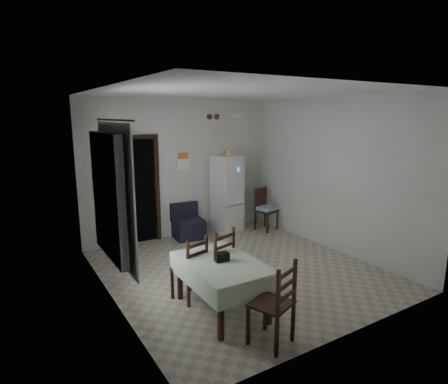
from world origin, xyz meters
TOP-DOWN VIEW (x-y plane):
  - ground at (0.00, 0.00)m, footprint 4.50×4.50m
  - ceiling at (0.00, 0.00)m, footprint 4.20×4.50m
  - wall_back at (0.00, 2.25)m, footprint 4.20×0.02m
  - wall_front at (0.00, -2.25)m, footprint 4.20×0.02m
  - wall_left at (-2.10, 0.00)m, footprint 0.02×4.50m
  - wall_right at (2.10, 0.00)m, footprint 0.02×4.50m
  - doorway at (-1.05, 2.45)m, footprint 1.06×0.52m
  - window_recess at (-2.15, -0.20)m, footprint 0.10×1.20m
  - curtain at (-2.04, -0.20)m, footprint 0.02×1.45m
  - curtain_rod at (-2.03, -0.20)m, footprint 0.02×1.60m
  - calendar at (0.05, 2.24)m, footprint 0.28×0.02m
  - calendar_image at (0.05, 2.23)m, footprint 0.24×0.01m
  - light_switch at (0.15, 2.24)m, footprint 0.08×0.02m
  - vent_left at (0.70, 2.23)m, footprint 0.12×0.03m
  - vent_right at (0.88, 2.23)m, footprint 0.12×0.03m
  - emergency_light at (1.35, 2.21)m, footprint 0.25×0.07m
  - fridge at (0.96, 1.93)m, footprint 0.62×0.62m
  - tan_cone at (0.95, 1.89)m, footprint 0.24×0.24m
  - navy_seat at (0.01, 1.93)m, footprint 0.65×0.64m
  - corner_chair at (1.76, 1.54)m, footprint 0.49×0.49m
  - dining_table at (-0.95, -0.99)m, footprint 0.91×1.35m
  - black_bag at (-0.94, -0.98)m, footprint 0.19×0.13m
  - dining_chair_far_left at (-1.16, -0.47)m, footprint 0.49×0.49m
  - dining_chair_far_right at (-0.77, -0.51)m, footprint 0.53×0.53m
  - dining_chair_near_head at (-0.85, -1.90)m, footprint 0.56×0.56m

SIDE VIEW (x-z plane):
  - ground at x=0.00m, z-range 0.00..0.00m
  - dining_table at x=-0.95m, z-range 0.00..0.69m
  - navy_seat at x=0.01m, z-range 0.00..0.73m
  - dining_chair_far_left at x=-1.16m, z-range 0.00..0.94m
  - corner_chair at x=1.76m, z-range 0.00..0.94m
  - dining_chair_far_right at x=-0.77m, z-range 0.00..1.00m
  - dining_chair_near_head at x=-0.85m, z-range 0.00..1.00m
  - black_bag at x=-0.94m, z-range 0.69..0.81m
  - fridge at x=0.96m, z-range 0.00..1.70m
  - doorway at x=-1.05m, z-range -0.05..2.17m
  - light_switch at x=0.15m, z-range 1.04..1.16m
  - wall_back at x=0.00m, z-range 0.00..2.90m
  - wall_front at x=0.00m, z-range 0.00..2.90m
  - wall_left at x=-2.10m, z-range 0.00..2.90m
  - wall_right at x=2.10m, z-range 0.00..2.90m
  - window_recess at x=-2.15m, z-range 0.75..2.35m
  - curtain at x=-2.04m, z-range 0.62..2.48m
  - calendar at x=0.05m, z-range 1.42..1.82m
  - calendar_image at x=0.05m, z-range 1.65..1.79m
  - tan_cone at x=0.95m, z-range 1.70..1.89m
  - curtain_rod at x=-2.03m, z-range 2.49..2.51m
  - vent_left at x=0.70m, z-range 2.46..2.58m
  - vent_right at x=0.88m, z-range 2.46..2.58m
  - emergency_light at x=1.35m, z-range 2.50..2.59m
  - ceiling at x=0.00m, z-range 2.89..2.91m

